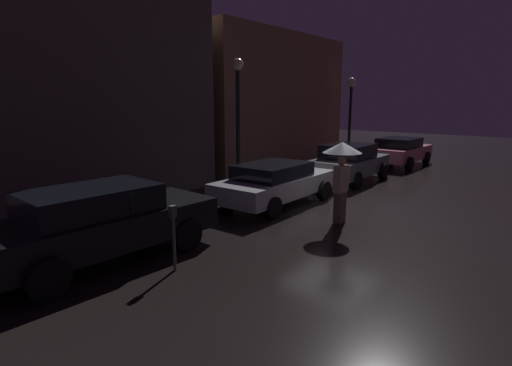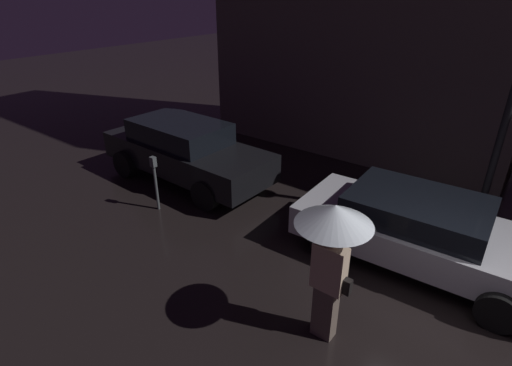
{
  "view_description": "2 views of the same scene",
  "coord_description": "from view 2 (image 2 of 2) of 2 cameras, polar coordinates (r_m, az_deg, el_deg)",
  "views": [
    {
      "loc": [
        -10.53,
        -5.69,
        3.14
      ],
      "look_at": [
        -3.6,
        0.05,
        1.28
      ],
      "focal_mm": 28.0,
      "sensor_mm": 36.0,
      "label": 1
    },
    {
      "loc": [
        0.35,
        -4.89,
        4.5
      ],
      "look_at": [
        -3.67,
        0.41,
        1.2
      ],
      "focal_mm": 28.0,
      "sensor_mm": 36.0,
      "label": 2
    }
  ],
  "objects": [
    {
      "name": "ground_plane",
      "position": [
        6.65,
        25.23,
        -19.35
      ],
      "size": [
        60.0,
        60.0,
        0.0
      ],
      "primitive_type": "plane",
      "color": "black"
    },
    {
      "name": "parked_car_silver",
      "position": [
        7.57,
        22.59,
        -6.16
      ],
      "size": [
        4.44,
        2.03,
        1.28
      ],
      "rotation": [
        0.0,
        0.0,
        0.03
      ],
      "color": "#B7B7BF",
      "rests_on": "ground"
    },
    {
      "name": "pedestrian_with_umbrella",
      "position": [
        5.17,
        10.85,
        -7.91
      ],
      "size": [
        0.99,
        0.99,
        2.12
      ],
      "rotation": [
        0.0,
        0.0,
        3.13
      ],
      "color": "#66564C",
      "rests_on": "ground"
    },
    {
      "name": "parked_car_black",
      "position": [
        10.2,
        -10.14,
        4.68
      ],
      "size": [
        4.69,
        1.93,
        1.52
      ],
      "rotation": [
        0.0,
        0.0,
        -0.04
      ],
      "color": "black",
      "rests_on": "ground"
    },
    {
      "name": "parking_meter",
      "position": [
        8.88,
        -14.22,
        0.76
      ],
      "size": [
        0.12,
        0.1,
        1.26
      ],
      "color": "#4C5154",
      "rests_on": "ground"
    }
  ]
}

